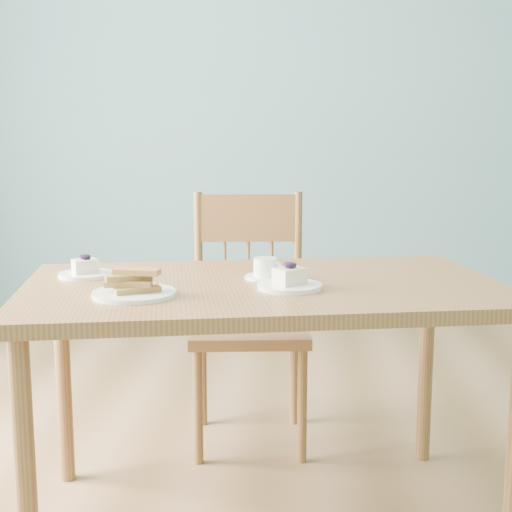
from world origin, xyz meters
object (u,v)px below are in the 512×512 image
(coffee_cup, at_px, (266,270))
(cheesecake_plate_far, at_px, (85,271))
(biscotti_plate, at_px, (134,288))
(dining_table, at_px, (264,307))
(cheesecake_plate_near, at_px, (290,282))
(dining_chair, at_px, (249,317))

(coffee_cup, bearing_deg, cheesecake_plate_far, -157.18)
(cheesecake_plate_far, bearing_deg, biscotti_plate, -50.27)
(dining_table, relative_size, cheesecake_plate_near, 8.31)
(dining_table, relative_size, biscotti_plate, 6.75)
(dining_chair, distance_m, cheesecake_plate_near, 0.72)
(biscotti_plate, bearing_deg, dining_chair, 72.82)
(dining_table, bearing_deg, cheesecake_plate_far, 162.98)
(cheesecake_plate_far, bearing_deg, coffee_cup, 0.78)
(coffee_cup, relative_size, biscotti_plate, 0.55)
(dining_chair, xyz_separation_m, cheesecake_plate_near, (0.16, -0.65, 0.27))
(coffee_cup, bearing_deg, biscotti_plate, -120.21)
(dining_table, relative_size, dining_chair, 1.59)
(dining_table, height_order, dining_chair, dining_chair)
(cheesecake_plate_near, height_order, cheesecake_plate_far, cheesecake_plate_near)
(dining_chair, relative_size, cheesecake_plate_near, 5.23)
(cheesecake_plate_far, relative_size, biscotti_plate, 0.73)
(cheesecake_plate_near, xyz_separation_m, coffee_cup, (-0.07, 0.14, 0.01))
(cheesecake_plate_far, height_order, coffee_cup, cheesecake_plate_far)
(cheesecake_plate_near, xyz_separation_m, cheesecake_plate_far, (-0.60, 0.13, -0.00))
(dining_chair, xyz_separation_m, cheesecake_plate_far, (-0.44, -0.52, 0.26))
(biscotti_plate, bearing_deg, cheesecake_plate_far, 129.73)
(cheesecake_plate_near, relative_size, cheesecake_plate_far, 1.12)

